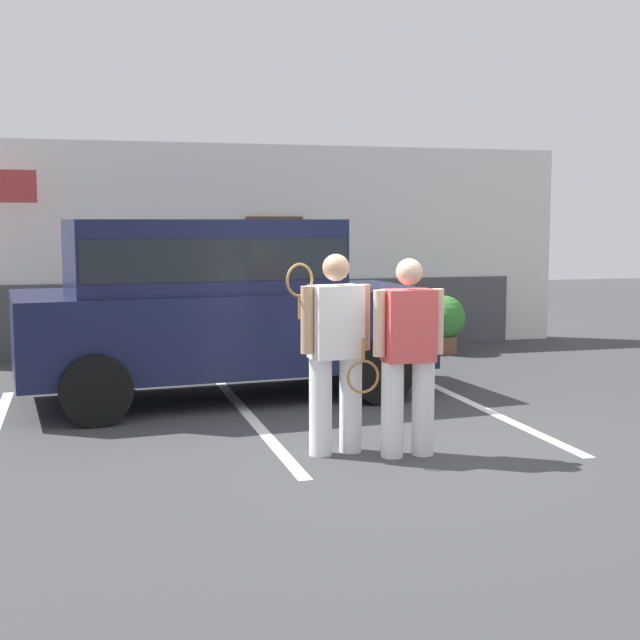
{
  "coord_description": "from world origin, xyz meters",
  "views": [
    {
      "loc": [
        -2.56,
        -7.29,
        2.04
      ],
      "look_at": [
        -0.25,
        1.2,
        1.05
      ],
      "focal_mm": 49.85,
      "sensor_mm": 36.0,
      "label": 1
    }
  ],
  "objects_px": {
    "tennis_player_man": "(335,350)",
    "potted_plant_by_porch": "(443,321)",
    "parked_suv": "(214,299)",
    "tennis_player_woman": "(408,355)"
  },
  "relations": [
    {
      "from": "tennis_player_woman",
      "to": "potted_plant_by_porch",
      "type": "relative_size",
      "value": 1.92
    },
    {
      "from": "parked_suv",
      "to": "tennis_player_woman",
      "type": "bearing_deg",
      "value": -72.48
    },
    {
      "from": "tennis_player_man",
      "to": "potted_plant_by_porch",
      "type": "height_order",
      "value": "tennis_player_man"
    },
    {
      "from": "tennis_player_man",
      "to": "potted_plant_by_porch",
      "type": "relative_size",
      "value": 1.96
    },
    {
      "from": "tennis_player_woman",
      "to": "potted_plant_by_porch",
      "type": "xyz_separation_m",
      "value": [
        2.68,
        5.49,
        -0.39
      ]
    },
    {
      "from": "tennis_player_man",
      "to": "tennis_player_woman",
      "type": "bearing_deg",
      "value": 149.24
    },
    {
      "from": "tennis_player_man",
      "to": "potted_plant_by_porch",
      "type": "bearing_deg",
      "value": -129.9
    },
    {
      "from": "parked_suv",
      "to": "tennis_player_woman",
      "type": "distance_m",
      "value": 3.22
    },
    {
      "from": "tennis_player_man",
      "to": "potted_plant_by_porch",
      "type": "xyz_separation_m",
      "value": [
        3.26,
        5.25,
        -0.42
      ]
    },
    {
      "from": "parked_suv",
      "to": "tennis_player_man",
      "type": "height_order",
      "value": "parked_suv"
    }
  ]
}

